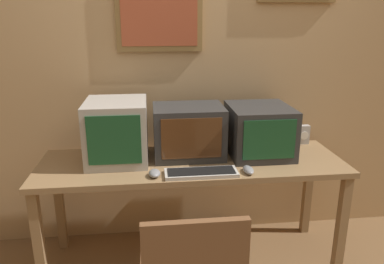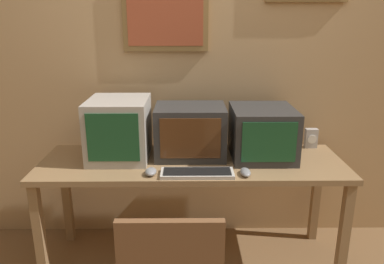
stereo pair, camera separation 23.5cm
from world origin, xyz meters
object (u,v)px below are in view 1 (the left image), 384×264
(mouse_near_keyboard, at_px, (248,170))
(desk_clock, at_px, (303,135))
(monitor_right, at_px, (259,130))
(keyboard_main, at_px, (201,173))
(mouse_far_corner, at_px, (155,173))
(monitor_center, at_px, (189,131))
(monitor_left, at_px, (117,131))

(mouse_near_keyboard, xyz_separation_m, desk_clock, (0.53, 0.48, 0.05))
(monitor_right, distance_m, mouse_near_keyboard, 0.38)
(monitor_right, xyz_separation_m, keyboard_main, (-0.43, -0.31, -0.15))
(monitor_right, distance_m, desk_clock, 0.43)
(mouse_far_corner, xyz_separation_m, desk_clock, (1.09, 0.47, 0.05))
(mouse_near_keyboard, height_order, mouse_far_corner, mouse_far_corner)
(monitor_center, distance_m, keyboard_main, 0.37)
(monitor_left, relative_size, mouse_near_keyboard, 3.62)
(monitor_center, bearing_deg, mouse_far_corner, -125.68)
(keyboard_main, height_order, mouse_far_corner, mouse_far_corner)
(monitor_center, distance_m, monitor_right, 0.47)
(mouse_near_keyboard, bearing_deg, mouse_far_corner, 179.07)
(monitor_left, xyz_separation_m, mouse_far_corner, (0.23, -0.29, -0.18))
(keyboard_main, bearing_deg, mouse_far_corner, 178.54)
(monitor_left, height_order, mouse_far_corner, monitor_left)
(monitor_center, xyz_separation_m, desk_clock, (0.86, 0.15, -0.10))
(keyboard_main, distance_m, mouse_near_keyboard, 0.28)
(monitor_right, distance_m, mouse_far_corner, 0.78)
(monitor_left, height_order, mouse_near_keyboard, monitor_left)
(keyboard_main, distance_m, mouse_far_corner, 0.27)
(monitor_left, relative_size, keyboard_main, 1.01)
(monitor_right, bearing_deg, monitor_left, -179.42)
(keyboard_main, bearing_deg, monitor_right, 35.68)
(keyboard_main, relative_size, mouse_far_corner, 4.05)
(monitor_left, distance_m, monitor_right, 0.93)
(monitor_right, bearing_deg, keyboard_main, -144.32)
(keyboard_main, height_order, desk_clock, desk_clock)
(keyboard_main, xyz_separation_m, mouse_near_keyboard, (0.28, -0.00, 0.01))
(desk_clock, bearing_deg, monitor_right, -156.30)
(desk_clock, bearing_deg, keyboard_main, -149.59)
(mouse_near_keyboard, bearing_deg, monitor_right, 64.41)
(monitor_left, relative_size, desk_clock, 3.13)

